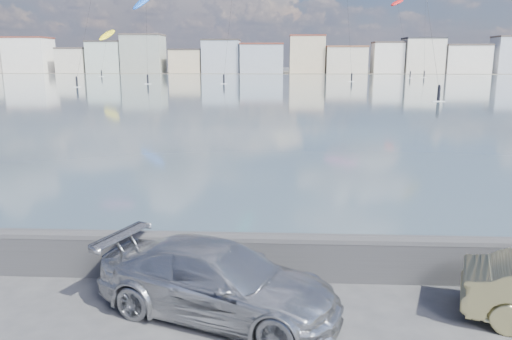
{
  "coord_description": "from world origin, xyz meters",
  "views": [
    {
      "loc": [
        1.6,
        -7.66,
        4.77
      ],
      "look_at": [
        1.0,
        4.0,
        2.2
      ],
      "focal_mm": 35.0,
      "sensor_mm": 36.0,
      "label": 1
    }
  ],
  "objects": [
    {
      "name": "far_buildings",
      "position": [
        1.31,
        186.0,
        6.03
      ],
      "size": [
        240.79,
        13.26,
        14.6
      ],
      "color": "beige",
      "rests_on": "ground"
    },
    {
      "name": "seawall",
      "position": [
        0.0,
        2.7,
        0.58
      ],
      "size": [
        400.0,
        0.36,
        1.08
      ],
      "color": "#28282B",
      "rests_on": "ground"
    },
    {
      "name": "kitesurfer_14",
      "position": [
        34.81,
        145.57,
        20.96
      ],
      "size": [
        6.83,
        16.76,
        23.13
      ],
      "color": "red",
      "rests_on": "ground"
    },
    {
      "name": "car_silver",
      "position": [
        0.43,
        1.07,
        0.69
      ],
      "size": [
        5.13,
        3.47,
        1.38
      ],
      "primitive_type": "imported",
      "rotation": [
        0.0,
        0.0,
        1.21
      ],
      "color": "#AEB0B5",
      "rests_on": "ground"
    },
    {
      "name": "far_shore_strip",
      "position": [
        0.0,
        200.0,
        0.01
      ],
      "size": [
        500.0,
        60.0,
        0.0
      ],
      "primitive_type": "cube",
      "color": "#4C473D",
      "rests_on": "ground"
    },
    {
      "name": "bay_water",
      "position": [
        0.0,
        91.5,
        0.01
      ],
      "size": [
        500.0,
        177.0,
        0.0
      ],
      "primitive_type": "cube",
      "color": "#364853",
      "rests_on": "ground"
    },
    {
      "name": "kitesurfer_0",
      "position": [
        -29.6,
        110.21,
        18.3
      ],
      "size": [
        7.67,
        20.32,
        21.64
      ],
      "color": "blue",
      "rests_on": "ground"
    },
    {
      "name": "kitesurfer_5",
      "position": [
        -54.74,
        155.44,
        12.59
      ],
      "size": [
        4.93,
        16.89,
        15.26
      ],
      "color": "yellow",
      "rests_on": "ground"
    }
  ]
}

